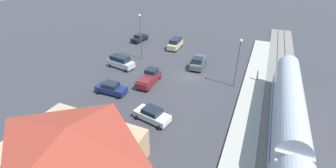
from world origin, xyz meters
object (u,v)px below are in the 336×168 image
pedestrian_on_platform (258,74)px  pickup_maroon (149,78)px  sedan_navy (111,88)px  light_pole_near_platform (238,58)px  suv_silver (121,62)px  station_building (72,148)px  sedan_white (152,115)px  pickup_charcoal (198,62)px  light_pole_lot_center (141,32)px  sedan_black (140,38)px  suv_tan (175,43)px

pedestrian_on_platform → pickup_maroon: (15.45, 7.40, -0.25)m
sedan_navy → light_pole_near_platform: (-16.08, -9.15, 3.89)m
pickup_maroon → suv_silver: bearing=-23.5°
station_building → sedan_white: bearing=-110.5°
station_building → pickup_charcoal: (-4.14, -26.02, -1.51)m
suv_silver → pickup_maroon: size_ratio=0.95×
pedestrian_on_platform → light_pole_lot_center: 21.71m
sedan_black → light_pole_near_platform: 27.22m
station_building → suv_tan: (3.16, -33.19, -1.39)m
sedan_black → light_pole_lot_center: (-5.54, 8.80, 4.42)m
pedestrian_on_platform → light_pole_near_platform: 5.57m
sedan_white → light_pole_near_platform: size_ratio=0.63×
pedestrian_on_platform → sedan_navy: (19.17, 12.18, -0.40)m
pedestrian_on_platform → suv_silver: suv_silver is taller
pickup_charcoal → pickup_maroon: same height
sedan_navy → sedan_white: bearing=158.6°
sedan_white → suv_silver: (11.91, -11.22, 0.27)m
sedan_navy → suv_silver: suv_silver is taller
sedan_black → light_pole_lot_center: size_ratio=0.55×
pedestrian_on_platform → sedan_black: (26.86, -9.65, -0.40)m
sedan_white → light_pole_lot_center: size_ratio=0.56×
suv_silver → pickup_charcoal: bearing=-155.8°
sedan_black → light_pole_lot_center: 11.31m
pedestrian_on_platform → pickup_maroon: bearing=25.6°
suv_tan → pickup_maroon: 16.14m
sedan_white → suv_silver: bearing=-43.3°
sedan_white → station_building: bearing=69.5°
station_building → sedan_navy: (4.88, -12.40, -1.66)m
sedan_black → pedestrian_on_platform: bearing=160.2°
pickup_charcoal → suv_tan: (7.30, -7.17, 0.12)m
station_building → pickup_maroon: 17.28m
pickup_charcoal → light_pole_lot_center: 11.97m
pickup_maroon → light_pole_near_platform: 13.63m
pickup_maroon → sedan_navy: bearing=52.1°
sedan_black → pickup_charcoal: bearing=153.9°
light_pole_near_platform → sedan_white: bearing=57.9°
sedan_black → station_building: bearing=110.2°
light_pole_near_platform → light_pole_lot_center: (18.23, -3.88, 0.53)m
suv_tan → light_pole_near_platform: (-14.36, 11.65, 3.62)m
sedan_black → light_pole_lot_center: light_pole_lot_center is taller
pedestrian_on_platform → pickup_charcoal: size_ratio=0.31×
pickup_charcoal → suv_tan: 10.23m
pickup_charcoal → pickup_maroon: size_ratio=1.02×
light_pole_near_platform → station_building: bearing=62.5°
sedan_white → pickup_maroon: pickup_maroon is taller
pedestrian_on_platform → pickup_charcoal: 10.26m
sedan_white → sedan_navy: size_ratio=1.05×
pickup_maroon → station_building: bearing=93.8°
sedan_navy → pickup_charcoal: size_ratio=0.82×
suv_silver → sedan_navy: bearing=114.4°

